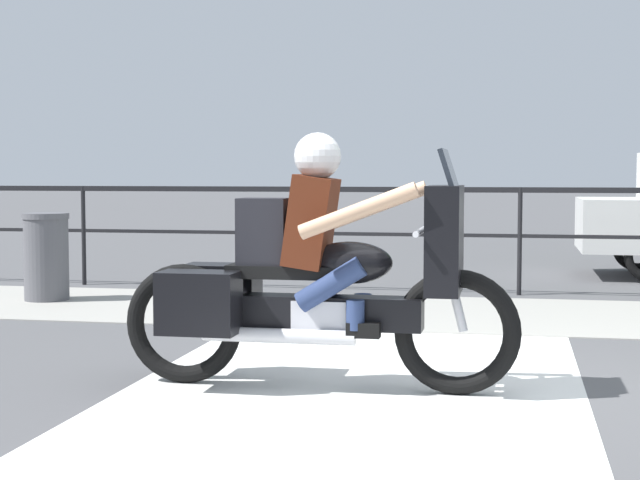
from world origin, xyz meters
TOP-DOWN VIEW (x-y plane):
  - ground_plane at (0.00, 0.00)m, footprint 120.00×120.00m
  - sidewalk_band at (0.00, 3.40)m, footprint 44.00×2.40m
  - crosswalk_band at (-1.02, -0.20)m, footprint 2.80×6.00m
  - fence_railing at (0.00, 4.97)m, footprint 36.00×0.05m
  - motorcycle at (-1.27, -0.02)m, footprint 2.49×0.76m
  - trash_bin at (-4.85, 3.51)m, footprint 0.48×0.48m

SIDE VIEW (x-z plane):
  - ground_plane at x=0.00m, z-range 0.00..0.00m
  - crosswalk_band at x=-1.02m, z-range 0.00..0.01m
  - sidewalk_band at x=0.00m, z-range 0.00..0.01m
  - trash_bin at x=-4.85m, z-range 0.00..0.92m
  - motorcycle at x=-1.27m, z-range -0.09..1.50m
  - fence_railing at x=0.00m, z-range 0.34..1.52m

